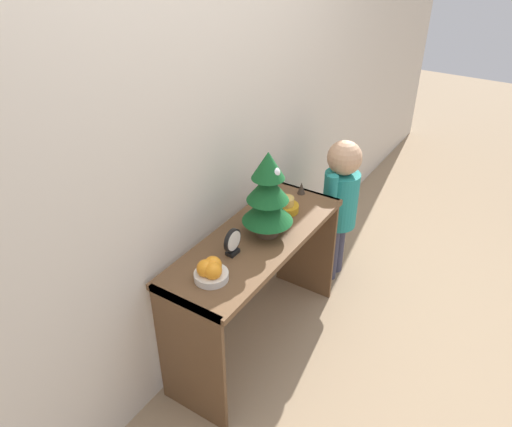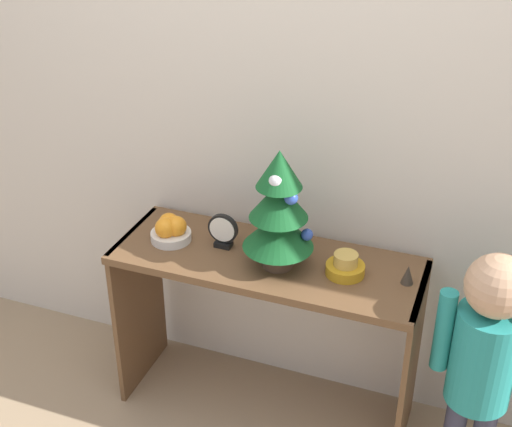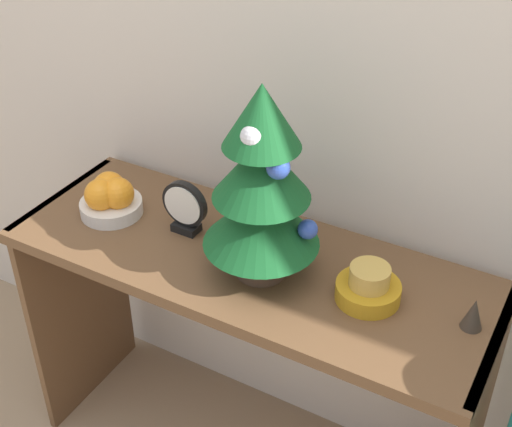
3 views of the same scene
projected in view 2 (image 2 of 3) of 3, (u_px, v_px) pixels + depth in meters
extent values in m
cube|color=beige|center=(292.00, 98.00, 2.55)|extent=(7.00, 0.05, 2.50)
cube|color=brown|center=(267.00, 261.00, 2.61)|extent=(1.14, 0.42, 0.03)
cube|color=brown|center=(139.00, 305.00, 2.95)|extent=(0.02, 0.39, 0.72)
cube|color=brown|center=(410.00, 370.00, 2.61)|extent=(0.02, 0.39, 0.72)
cylinder|color=#4C3828|center=(278.00, 259.00, 2.55)|extent=(0.11, 0.11, 0.05)
cylinder|color=brown|center=(278.00, 249.00, 2.53)|extent=(0.02, 0.02, 0.04)
cone|color=#145123|center=(278.00, 230.00, 2.49)|extent=(0.25, 0.25, 0.14)
cone|color=#145123|center=(279.00, 200.00, 2.43)|extent=(0.21, 0.21, 0.14)
cone|color=#145123|center=(279.00, 169.00, 2.38)|extent=(0.16, 0.16, 0.14)
sphere|color=#2D4CA8|center=(288.00, 214.00, 2.53)|extent=(0.04, 0.04, 0.04)
sphere|color=#2D4CA8|center=(291.00, 198.00, 2.38)|extent=(0.05, 0.05, 0.05)
sphere|color=#2D4CA8|center=(307.00, 235.00, 2.48)|extent=(0.04, 0.04, 0.04)
sphere|color=silver|center=(276.00, 181.00, 2.36)|extent=(0.06, 0.06, 0.06)
cylinder|color=silver|center=(171.00, 236.00, 2.71)|extent=(0.15, 0.15, 0.03)
sphere|color=orange|center=(176.00, 226.00, 2.68)|extent=(0.08, 0.08, 0.08)
sphere|color=orange|center=(169.00, 223.00, 2.70)|extent=(0.08, 0.08, 0.08)
sphere|color=orange|center=(165.00, 228.00, 2.67)|extent=(0.08, 0.08, 0.08)
cylinder|color=#B78419|center=(345.00, 269.00, 2.51)|extent=(0.14, 0.14, 0.04)
cylinder|color=gold|center=(346.00, 259.00, 2.49)|extent=(0.09, 0.09, 0.04)
cube|color=black|center=(223.00, 244.00, 2.67)|extent=(0.06, 0.04, 0.02)
cylinder|color=black|center=(223.00, 228.00, 2.64)|extent=(0.12, 0.02, 0.12)
cylinder|color=white|center=(222.00, 230.00, 2.63)|extent=(0.10, 0.00, 0.10)
cone|color=#382D23|center=(408.00, 274.00, 2.45)|extent=(0.04, 0.04, 0.07)
cylinder|color=teal|center=(484.00, 357.00, 2.34)|extent=(0.22, 0.22, 0.36)
sphere|color=tan|center=(498.00, 286.00, 2.20)|extent=(0.21, 0.21, 0.21)
cylinder|color=teal|center=(444.00, 330.00, 2.35)|extent=(0.06, 0.06, 0.31)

